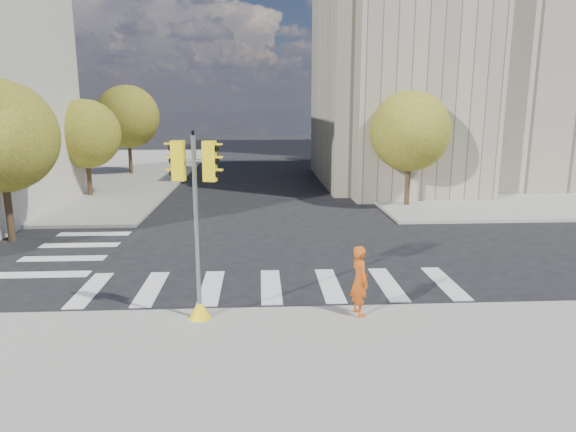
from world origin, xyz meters
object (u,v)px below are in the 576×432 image
(lamp_far, at_px, (356,115))
(photographer, at_px, (360,281))
(traffic_signal, at_px, (197,242))
(lamp_near, at_px, (399,119))

(lamp_far, distance_m, photographer, 33.32)
(lamp_far, height_order, photographer, lamp_far)
(lamp_far, xyz_separation_m, photographer, (-5.91, -32.60, -3.52))
(traffic_signal, bearing_deg, lamp_near, 72.65)
(lamp_near, xyz_separation_m, lamp_far, (0.00, 14.00, 0.00))
(traffic_signal, xyz_separation_m, photographer, (4.03, 0.02, -1.08))
(lamp_far, relative_size, photographer, 4.47)
(lamp_near, relative_size, photographer, 4.47)
(lamp_far, height_order, traffic_signal, lamp_far)
(lamp_near, relative_size, lamp_far, 1.00)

